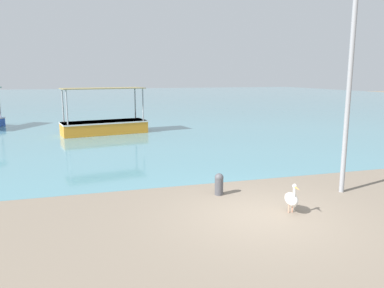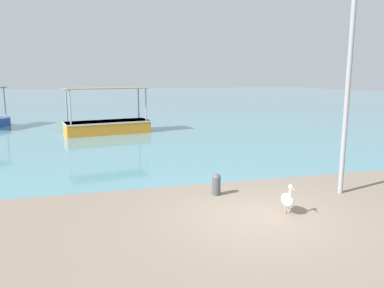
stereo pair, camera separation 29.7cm
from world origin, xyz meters
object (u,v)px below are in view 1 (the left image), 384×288
object	(u,v)px
pelican	(292,199)
lamp_post	(350,72)
mooring_bollard	(219,183)
fishing_boat_far_left	(104,125)

from	to	relation	value
pelican	lamp_post	bearing A→B (deg)	25.25
pelican	mooring_bollard	size ratio (longest dim) A/B	1.26
pelican	fishing_boat_far_left	bearing A→B (deg)	104.24
mooring_bollard	pelican	bearing A→B (deg)	-56.78
mooring_bollard	fishing_boat_far_left	bearing A→B (deg)	101.02
mooring_bollard	lamp_post	bearing A→B (deg)	-12.07
lamp_post	mooring_bollard	size ratio (longest dim) A/B	9.87
fishing_boat_far_left	pelican	distance (m)	15.14
lamp_post	mooring_bollard	world-z (taller)	lamp_post
fishing_boat_far_left	lamp_post	bearing A→B (deg)	-65.82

